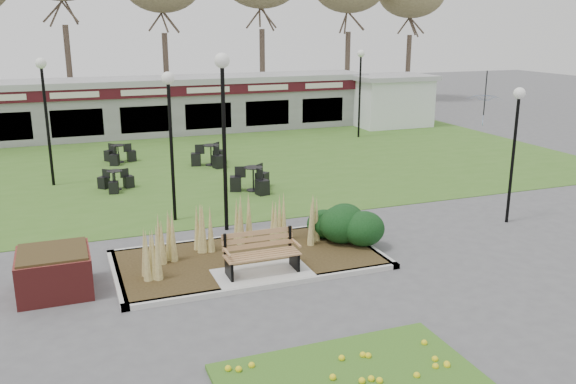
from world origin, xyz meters
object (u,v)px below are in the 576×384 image
object	(u,v)px
brick_planter	(54,272)
patio_umbrella	(484,110)
lamp_post_far_left	(44,94)
lamp_post_mid_left	(170,114)
bistro_set_b	(119,157)
lamp_post_mid_right	(223,103)
bistro_set_c	(115,183)
park_bench	(261,252)
service_hut	(390,100)
lamp_post_near_right	(516,125)
food_pavilion	(141,106)
bistro_set_a	(211,158)
bistro_set_d	(253,183)
lamp_post_far_right	(360,74)

from	to	relation	value
brick_planter	patio_umbrella	bearing A→B (deg)	30.47
lamp_post_far_left	patio_umbrella	bearing A→B (deg)	6.80
lamp_post_mid_left	bistro_set_b	xyz separation A→B (m)	(-0.76, 8.47, -2.88)
patio_umbrella	lamp_post_mid_right	bearing A→B (deg)	-149.65
lamp_post_far_left	bistro_set_c	bearing A→B (deg)	-35.31
park_bench	bistro_set_c	bearing A→B (deg)	105.00
brick_planter	bistro_set_b	xyz separation A→B (m)	(2.56, 12.51, -0.21)
lamp_post_far_left	bistro_set_b	bearing A→B (deg)	48.98
service_hut	lamp_post_near_right	xyz separation A→B (m)	(-5.56, -16.53, 1.39)
food_pavilion	bistro_set_c	xyz separation A→B (m)	(-2.38, -10.82, -1.23)
bistro_set_a	patio_umbrella	xyz separation A→B (m)	(14.37, 1.34, 1.12)
park_bench	brick_planter	xyz separation A→B (m)	(-4.40, 0.75, -0.11)
food_pavilion	lamp_post_far_left	bearing A→B (deg)	-115.08
lamp_post_near_right	lamp_post_mid_left	xyz separation A→B (m)	(-9.02, 3.57, 0.30)
lamp_post_mid_right	bistro_set_b	size ratio (longest dim) A/B	3.54
brick_planter	lamp_post_mid_right	bearing A→B (deg)	30.88
service_hut	lamp_post_mid_left	world-z (taller)	lamp_post_mid_left
service_hut	lamp_post_mid_left	size ratio (longest dim) A/B	1.02
patio_umbrella	bistro_set_b	bearing A→B (deg)	178.36
food_pavilion	bistro_set_a	world-z (taller)	food_pavilion
bistro_set_c	lamp_post_mid_left	bearing A→B (deg)	-72.35
bistro_set_a	lamp_post_near_right	bearing A→B (deg)	-58.22
brick_planter	patio_umbrella	size ratio (longest dim) A/B	0.65
food_pavilion	bistro_set_b	size ratio (longest dim) A/B	17.93
lamp_post_mid_right	service_hut	bearing A→B (deg)	46.90
lamp_post_mid_left	patio_umbrella	xyz separation A→B (m)	(17.08, 7.96, -1.73)
bistro_set_b	bistro_set_c	distance (m)	4.41
bistro_set_d	brick_planter	bearing A→B (deg)	-135.62
brick_planter	bistro_set_d	distance (m)	9.04
service_hut	bistro_set_d	size ratio (longest dim) A/B	2.86
bistro_set_b	lamp_post_far_right	bearing A→B (deg)	8.26
lamp_post_mid_left	patio_umbrella	distance (m)	18.92
food_pavilion	bistro_set_a	xyz separation A→B (m)	(1.63, -8.31, -1.18)
bistro_set_d	bistro_set_c	bearing A→B (deg)	157.70
lamp_post_far_right	service_hut	bearing A→B (deg)	39.48
brick_planter	bistro_set_b	bearing A→B (deg)	78.42
brick_planter	bistro_set_b	world-z (taller)	brick_planter
patio_umbrella	park_bench	bearing A→B (deg)	-141.45
bistro_set_a	food_pavilion	bearing A→B (deg)	101.13
service_hut	lamp_post_mid_right	world-z (taller)	lamp_post_mid_right
service_hut	bistro_set_b	bearing A→B (deg)	-163.68
park_bench	lamp_post_mid_left	world-z (taller)	lamp_post_mid_left
park_bench	brick_planter	bearing A→B (deg)	170.31
bistro_set_b	lamp_post_mid_right	bearing A→B (deg)	-78.71
park_bench	lamp_post_mid_right	world-z (taller)	lamp_post_mid_right
patio_umbrella	lamp_post_far_left	bearing A→B (deg)	-173.20
service_hut	patio_umbrella	size ratio (longest dim) A/B	1.90
service_hut	bistro_set_c	bearing A→B (deg)	-150.84
bistro_set_a	patio_umbrella	bearing A→B (deg)	5.34
food_pavilion	lamp_post_near_right	size ratio (longest dim) A/B	6.31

